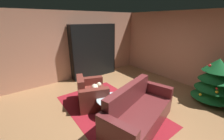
{
  "coord_description": "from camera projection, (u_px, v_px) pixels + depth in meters",
  "views": [
    {
      "loc": [
        2.49,
        -2.17,
        2.24
      ],
      "look_at": [
        -0.39,
        -0.01,
        0.96
      ],
      "focal_mm": 22.9,
      "sensor_mm": 36.0,
      "label": 1
    }
  ],
  "objects": [
    {
      "name": "couch_red",
      "position": [
        138.0,
        113.0,
        3.11
      ],
      "size": [
        1.29,
        2.07,
        0.91
      ],
      "color": "maroon",
      "rests_on": "ground"
    },
    {
      "name": "bottle_on_table",
      "position": [
        114.0,
        100.0,
        3.26
      ],
      "size": [
        0.07,
        0.07,
        0.23
      ],
      "color": "maroon",
      "rests_on": "coffee_table"
    },
    {
      "name": "armchair_red",
      "position": [
        91.0,
        94.0,
        3.93
      ],
      "size": [
        1.16,
        1.04,
        0.82
      ],
      "color": "maroon",
      "rests_on": "ground"
    },
    {
      "name": "book_stack_on_table",
      "position": [
        114.0,
        97.0,
        3.45
      ],
      "size": [
        0.22,
        0.17,
        0.09
      ],
      "color": "gray",
      "rests_on": "coffee_table"
    },
    {
      "name": "area_rug",
      "position": [
        110.0,
        110.0,
        3.74
      ],
      "size": [
        2.99,
        1.84,
        0.01
      ],
      "primitive_type": "cube",
      "color": "maroon",
      "rests_on": "ground"
    },
    {
      "name": "bookshelf_unit",
      "position": [
        96.0,
        51.0,
        5.78
      ],
      "size": [
        0.36,
        1.88,
        2.08
      ],
      "color": "black",
      "rests_on": "ground"
    },
    {
      "name": "wall_left",
      "position": [
        76.0,
        46.0,
        5.47
      ],
      "size": [
        0.06,
        5.79,
        2.54
      ],
      "primitive_type": "cube",
      "color": "tan",
      "rests_on": "ground"
    },
    {
      "name": "ground_plane",
      "position": [
        121.0,
        107.0,
        3.85
      ],
      "size": [
        6.81,
        6.81,
        0.0
      ],
      "primitive_type": "plane",
      "color": "#9B6E46"
    },
    {
      "name": "wall_back",
      "position": [
        184.0,
        49.0,
        5.04
      ],
      "size": [
        5.49,
        0.06,
        2.54
      ],
      "primitive_type": "cube",
      "color": "tan",
      "rests_on": "ground"
    },
    {
      "name": "coffee_table",
      "position": [
        111.0,
        100.0,
        3.48
      ],
      "size": [
        0.72,
        0.72,
        0.41
      ],
      "color": "black",
      "rests_on": "ground"
    },
    {
      "name": "decorated_tree",
      "position": [
        214.0,
        81.0,
        3.9
      ],
      "size": [
        1.0,
        1.0,
        1.28
      ],
      "color": "brown",
      "rests_on": "ground"
    }
  ]
}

